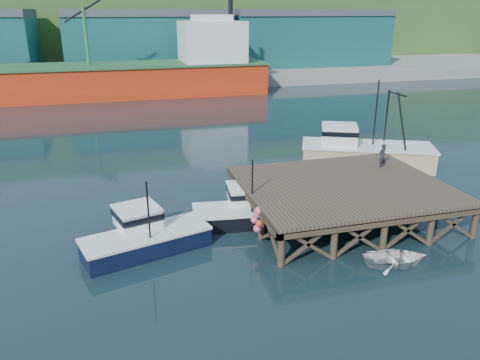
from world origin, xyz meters
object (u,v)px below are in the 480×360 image
object	(u,v)px
boat_navy	(144,235)
dockworker	(382,156)
dinghy	(396,258)
boat_black	(249,209)
trawler	(365,149)

from	to	relation	value
boat_navy	dockworker	xyz separation A→B (m)	(15.95, 3.25, 2.11)
boat_navy	dinghy	bearing A→B (deg)	-38.24
boat_black	dockworker	xyz separation A→B (m)	(9.57, 1.31, 2.18)
dinghy	dockworker	bearing A→B (deg)	-17.26
trawler	dockworker	size ratio (longest dim) A/B	6.75
boat_black	trawler	size ratio (longest dim) A/B	0.63
trawler	dinghy	bearing A→B (deg)	-89.74
dockworker	dinghy	bearing A→B (deg)	42.28
boat_black	trawler	xyz separation A→B (m)	(12.00, 7.58, 0.67)
dinghy	trawler	bearing A→B (deg)	-15.30
dockworker	boat_navy	bearing A→B (deg)	-10.37
boat_black	trawler	bearing A→B (deg)	38.87
boat_navy	dockworker	world-z (taller)	boat_navy
boat_navy	boat_black	bearing A→B (deg)	1.30
trawler	dockworker	world-z (taller)	trawler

